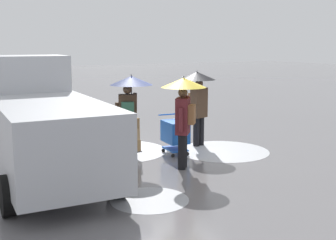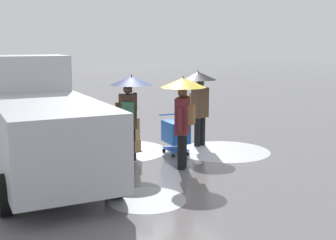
{
  "view_description": "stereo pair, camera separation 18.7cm",
  "coord_description": "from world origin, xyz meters",
  "px_view_note": "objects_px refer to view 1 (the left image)",
  "views": [
    {
      "loc": [
        5.77,
        10.02,
        2.9
      ],
      "look_at": [
        0.45,
        0.75,
        1.05
      ],
      "focal_mm": 47.8,
      "sensor_mm": 36.0,
      "label": 1
    },
    {
      "loc": [
        5.61,
        10.12,
        2.9
      ],
      "look_at": [
        0.45,
        0.75,
        1.05
      ],
      "focal_mm": 47.8,
      "sensor_mm": 36.0,
      "label": 2
    }
  ],
  "objects_px": {
    "hand_dolly_boxes": "(128,136)",
    "pedestrian_pink_side": "(198,91)",
    "cargo_van_parked_right": "(42,125)",
    "shopping_cart_vendor": "(175,133)",
    "pedestrian_white_side": "(130,98)",
    "pedestrian_black_side": "(184,101)"
  },
  "relations": [
    {
      "from": "cargo_van_parked_right",
      "to": "hand_dolly_boxes",
      "type": "distance_m",
      "value": 2.43
    },
    {
      "from": "shopping_cart_vendor",
      "to": "pedestrian_white_side",
      "type": "xyz_separation_m",
      "value": [
        1.3,
        0.01,
        1.0
      ]
    },
    {
      "from": "pedestrian_pink_side",
      "to": "pedestrian_black_side",
      "type": "bearing_deg",
      "value": 48.38
    },
    {
      "from": "pedestrian_black_side",
      "to": "pedestrian_white_side",
      "type": "height_order",
      "value": "same"
    },
    {
      "from": "pedestrian_black_side",
      "to": "pedestrian_white_side",
      "type": "xyz_separation_m",
      "value": [
        0.81,
        -1.19,
        0.0
      ]
    },
    {
      "from": "cargo_van_parked_right",
      "to": "pedestrian_pink_side",
      "type": "height_order",
      "value": "cargo_van_parked_right"
    },
    {
      "from": "cargo_van_parked_right",
      "to": "shopping_cart_vendor",
      "type": "height_order",
      "value": "cargo_van_parked_right"
    },
    {
      "from": "cargo_van_parked_right",
      "to": "pedestrian_black_side",
      "type": "relative_size",
      "value": 2.53
    },
    {
      "from": "shopping_cart_vendor",
      "to": "hand_dolly_boxes",
      "type": "height_order",
      "value": "hand_dolly_boxes"
    },
    {
      "from": "cargo_van_parked_right",
      "to": "pedestrian_black_side",
      "type": "bearing_deg",
      "value": 166.11
    },
    {
      "from": "cargo_van_parked_right",
      "to": "shopping_cart_vendor",
      "type": "bearing_deg",
      "value": -172.82
    },
    {
      "from": "hand_dolly_boxes",
      "to": "pedestrian_pink_side",
      "type": "relative_size",
      "value": 0.61
    },
    {
      "from": "pedestrian_pink_side",
      "to": "hand_dolly_boxes",
      "type": "bearing_deg",
      "value": 7.95
    },
    {
      "from": "hand_dolly_boxes",
      "to": "pedestrian_white_side",
      "type": "relative_size",
      "value": 0.61
    },
    {
      "from": "pedestrian_white_side",
      "to": "cargo_van_parked_right",
      "type": "bearing_deg",
      "value": 10.88
    },
    {
      "from": "shopping_cart_vendor",
      "to": "pedestrian_white_side",
      "type": "distance_m",
      "value": 1.64
    },
    {
      "from": "cargo_van_parked_right",
      "to": "pedestrian_pink_side",
      "type": "bearing_deg",
      "value": -168.22
    },
    {
      "from": "hand_dolly_boxes",
      "to": "cargo_van_parked_right",
      "type": "bearing_deg",
      "value": 15.56
    },
    {
      "from": "shopping_cart_vendor",
      "to": "pedestrian_white_side",
      "type": "relative_size",
      "value": 0.47
    },
    {
      "from": "cargo_van_parked_right",
      "to": "pedestrian_white_side",
      "type": "height_order",
      "value": "cargo_van_parked_right"
    },
    {
      "from": "cargo_van_parked_right",
      "to": "shopping_cart_vendor",
      "type": "distance_m",
      "value": 3.64
    },
    {
      "from": "pedestrian_pink_side",
      "to": "shopping_cart_vendor",
      "type": "bearing_deg",
      "value": 26.27
    }
  ]
}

